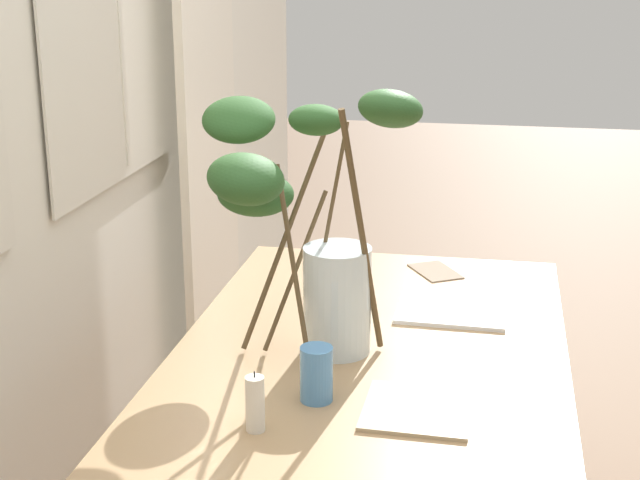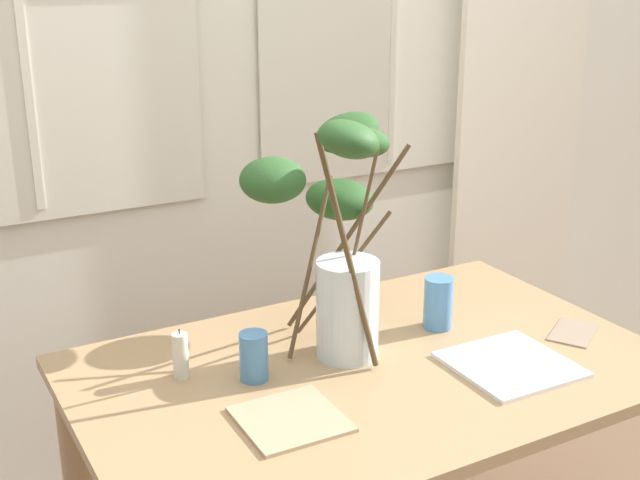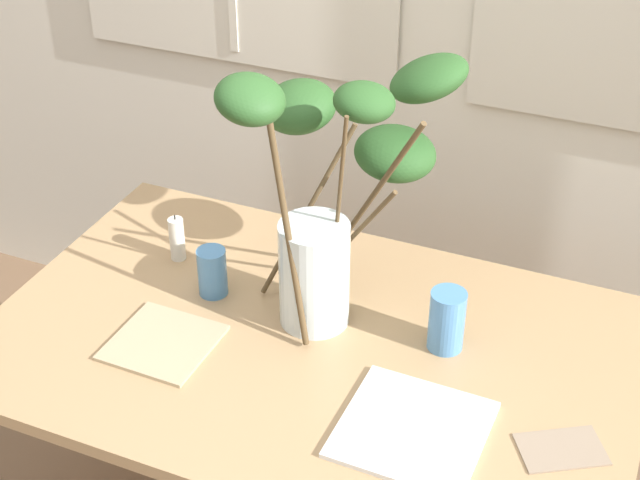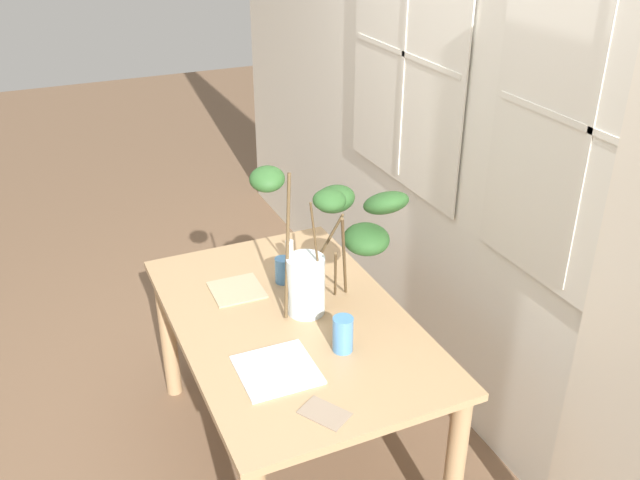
# 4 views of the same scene
# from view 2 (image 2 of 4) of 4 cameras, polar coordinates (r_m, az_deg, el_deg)

# --- Properties ---
(back_wall_with_windows) EXTENTS (5.67, 0.14, 2.80)m
(back_wall_with_windows) POSITION_cam_2_polar(r_m,az_deg,el_deg) (2.65, -6.91, 12.50)
(back_wall_with_windows) COLOR silver
(back_wall_with_windows) RESTS_ON ground
(curtain_sheer_side) EXTENTS (0.56, 0.03, 2.37)m
(curtain_sheer_side) POSITION_cam_2_polar(r_m,az_deg,el_deg) (3.13, 13.64, 8.99)
(curtain_sheer_side) COLOR silver
(curtain_sheer_side) RESTS_ON ground
(dining_table) EXTENTS (1.43, 0.91, 0.74)m
(dining_table) POSITION_cam_2_polar(r_m,az_deg,el_deg) (2.13, 3.46, -11.51)
(dining_table) COLOR tan
(dining_table) RESTS_ON ground
(vase_with_branches) EXTENTS (0.51, 0.61, 0.64)m
(vase_with_branches) POSITION_cam_2_polar(r_m,az_deg,el_deg) (2.08, 1.10, 0.91)
(vase_with_branches) COLOR silver
(vase_with_branches) RESTS_ON dining_table
(drinking_glass_blue_left) EXTENTS (0.07, 0.07, 0.12)m
(drinking_glass_blue_left) POSITION_cam_2_polar(r_m,az_deg,el_deg) (1.98, -4.57, -7.98)
(drinking_glass_blue_left) COLOR #4C84BC
(drinking_glass_blue_left) RESTS_ON dining_table
(drinking_glass_blue_right) EXTENTS (0.08, 0.08, 0.14)m
(drinking_glass_blue_right) POSITION_cam_2_polar(r_m,az_deg,el_deg) (2.26, 8.13, -4.29)
(drinking_glass_blue_right) COLOR #4C84BC
(drinking_glass_blue_right) RESTS_ON dining_table
(plate_square_left) EXTENTS (0.22, 0.22, 0.01)m
(plate_square_left) POSITION_cam_2_polar(r_m,az_deg,el_deg) (1.84, -2.05, -12.21)
(plate_square_left) COLOR tan
(plate_square_left) RESTS_ON dining_table
(plate_square_right) EXTENTS (0.28, 0.28, 0.01)m
(plate_square_right) POSITION_cam_2_polar(r_m,az_deg,el_deg) (2.11, 12.94, -8.34)
(plate_square_right) COLOR white
(plate_square_right) RESTS_ON dining_table
(napkin_folded) EXTENTS (0.19, 0.17, 0.00)m
(napkin_folded) POSITION_cam_2_polar(r_m,az_deg,el_deg) (2.33, 17.02, -6.09)
(napkin_folded) COLOR gray
(napkin_folded) RESTS_ON dining_table
(pillar_candle) EXTENTS (0.04, 0.04, 0.13)m
(pillar_candle) POSITION_cam_2_polar(r_m,az_deg,el_deg) (2.01, -9.56, -7.85)
(pillar_candle) COLOR silver
(pillar_candle) RESTS_ON dining_table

